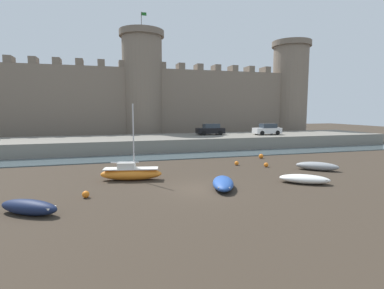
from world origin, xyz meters
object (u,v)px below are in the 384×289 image
(mooring_buoy_near_channel, at_px, (86,194))
(mooring_buoy_off_centre, at_px, (266,165))
(sailboat_near_channel_left, at_px, (131,173))
(rowboat_foreground_left, at_px, (317,166))
(car_quay_centre_east, at_px, (267,129))
(mooring_buoy_near_shore, at_px, (261,156))
(rowboat_near_channel_right, at_px, (304,179))
(rowboat_midflat_left, at_px, (223,183))
(mooring_buoy_mid_mud, at_px, (237,163))
(car_quay_east, at_px, (211,129))
(rowboat_midflat_centre, at_px, (29,207))

(mooring_buoy_near_channel, distance_m, mooring_buoy_off_centre, 16.78)
(sailboat_near_channel_left, relative_size, rowboat_foreground_left, 1.67)
(sailboat_near_channel_left, xyz_separation_m, car_quay_centre_east, (21.30, 16.48, 1.91))
(mooring_buoy_off_centre, height_order, mooring_buoy_near_shore, mooring_buoy_near_shore)
(rowboat_near_channel_right, bearing_deg, rowboat_midflat_left, 177.26)
(sailboat_near_channel_left, xyz_separation_m, mooring_buoy_off_centre, (12.69, 1.78, -0.35))
(rowboat_near_channel_right, xyz_separation_m, mooring_buoy_near_channel, (-15.20, 0.60, -0.12))
(rowboat_midflat_left, relative_size, car_quay_centre_east, 0.95)
(rowboat_midflat_left, relative_size, mooring_buoy_near_shore, 7.62)
(rowboat_foreground_left, height_order, mooring_buoy_mid_mud, rowboat_foreground_left)
(mooring_buoy_mid_mud, bearing_deg, car_quay_centre_east, 50.23)
(rowboat_near_channel_right, xyz_separation_m, car_quay_centre_east, (9.15, 21.09, 2.14))
(mooring_buoy_off_centre, relative_size, car_quay_east, 0.10)
(mooring_buoy_near_channel, distance_m, mooring_buoy_near_shore, 20.59)
(car_quay_centre_east, bearing_deg, rowboat_midflat_centre, -139.84)
(rowboat_near_channel_right, distance_m, mooring_buoy_near_shore, 11.29)
(rowboat_midflat_left, bearing_deg, car_quay_centre_east, 53.41)
(sailboat_near_channel_left, xyz_separation_m, mooring_buoy_mid_mud, (10.39, 3.38, -0.36))
(mooring_buoy_near_channel, xyz_separation_m, mooring_buoy_mid_mud, (13.45, 7.39, -0.01))
(rowboat_midflat_left, distance_m, sailboat_near_channel_left, 7.28)
(mooring_buoy_near_channel, xyz_separation_m, car_quay_centre_east, (24.35, 20.50, 2.26))
(car_quay_centre_east, xyz_separation_m, car_quay_east, (-8.20, 2.05, 0.00))
(rowboat_near_channel_right, bearing_deg, car_quay_centre_east, 66.55)
(mooring_buoy_near_channel, distance_m, car_quay_centre_east, 31.91)
(rowboat_midflat_left, relative_size, car_quay_east, 0.95)
(car_quay_east, bearing_deg, mooring_buoy_mid_mud, -100.15)
(sailboat_near_channel_left, bearing_deg, mooring_buoy_near_channel, -127.26)
(rowboat_midflat_left, bearing_deg, car_quay_east, 72.41)
(rowboat_midflat_centre, bearing_deg, car_quay_east, 52.88)
(car_quay_east, bearing_deg, rowboat_midflat_centre, -127.12)
(mooring_buoy_off_centre, bearing_deg, rowboat_midflat_centre, -156.30)
(mooring_buoy_near_shore, bearing_deg, mooring_buoy_off_centre, -113.81)
(mooring_buoy_off_centre, distance_m, car_quay_centre_east, 17.19)
(mooring_buoy_near_channel, xyz_separation_m, mooring_buoy_off_centre, (15.75, 5.79, -0.01))
(sailboat_near_channel_left, height_order, mooring_buoy_near_shore, sailboat_near_channel_left)
(sailboat_near_channel_left, relative_size, mooring_buoy_near_channel, 13.24)
(rowboat_midflat_left, height_order, car_quay_east, car_quay_east)
(rowboat_midflat_left, bearing_deg, rowboat_near_channel_right, -2.74)
(rowboat_midflat_left, distance_m, car_quay_centre_east, 25.98)
(mooring_buoy_near_channel, bearing_deg, rowboat_midflat_centre, -139.13)
(rowboat_midflat_left, height_order, mooring_buoy_mid_mud, rowboat_midflat_left)
(rowboat_midflat_left, xyz_separation_m, car_quay_east, (7.24, 22.84, 2.09))
(rowboat_midflat_left, height_order, rowboat_near_channel_right, rowboat_midflat_left)
(rowboat_midflat_left, distance_m, rowboat_midflat_centre, 11.71)
(rowboat_midflat_centre, distance_m, mooring_buoy_mid_mud, 18.75)
(rowboat_near_channel_right, distance_m, rowboat_midflat_centre, 17.91)
(rowboat_midflat_left, distance_m, mooring_buoy_off_centre, 9.15)
(car_quay_centre_east, distance_m, car_quay_east, 8.45)
(mooring_buoy_off_centre, bearing_deg, mooring_buoy_near_channel, -159.81)
(mooring_buoy_mid_mud, bearing_deg, car_quay_east, 79.85)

